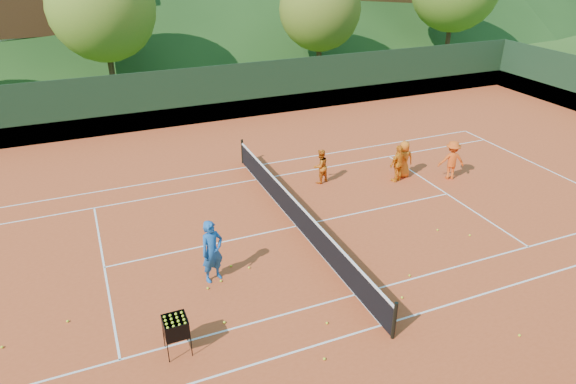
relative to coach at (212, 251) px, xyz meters
name	(u,v)px	position (x,y,z in m)	size (l,w,h in m)	color
ground	(297,227)	(3.46, 1.86, -0.98)	(400.00, 400.00, 0.00)	#2A4B17
clay_court	(297,226)	(3.46, 1.86, -0.97)	(40.00, 24.00, 0.02)	#B7421D
coach	(212,251)	(0.00, 0.00, 0.00)	(0.70, 0.46, 1.93)	#1957A8
student_a	(320,166)	(5.75, 4.73, -0.25)	(0.69, 0.54, 1.42)	orange
student_b	(398,163)	(8.71, 3.62, -0.18)	(0.92, 0.38, 1.57)	orange
student_c	(404,159)	(9.16, 3.93, -0.18)	(0.76, 0.50, 1.56)	orange
student_d	(452,160)	(10.87, 3.02, -0.15)	(1.06, 0.61, 1.63)	#EB5214
tennis_ball_1	(249,268)	(1.11, 0.10, -0.93)	(0.07, 0.07, 0.07)	#D5F228
tennis_ball_2	(519,335)	(6.44, -5.32, -0.93)	(0.07, 0.07, 0.07)	#D5F228
tennis_ball_3	(68,321)	(-4.04, -0.35, -0.93)	(0.07, 0.07, 0.07)	#D5F228
tennis_ball_5	(349,271)	(3.81, -1.22, -0.93)	(0.07, 0.07, 0.07)	#D5F228
tennis_ball_7	(470,235)	(8.55, -0.99, -0.93)	(0.07, 0.07, 0.07)	#D5F228
tennis_ball_8	(324,359)	(1.55, -4.14, -0.93)	(0.07, 0.07, 0.07)	#D5F228
tennis_ball_9	(231,266)	(0.63, 0.39, -0.93)	(0.07, 0.07, 0.07)	#D5F228
tennis_ball_10	(327,323)	(2.17, -3.04, -0.93)	(0.07, 0.07, 0.07)	#D5F228
tennis_ball_11	(410,275)	(5.36, -2.12, -0.93)	(0.07, 0.07, 0.07)	#D5F228
tennis_ball_12	(208,288)	(-0.30, -0.41, -0.93)	(0.07, 0.07, 0.07)	#D5F228
tennis_ball_14	(402,298)	(4.57, -2.90, -0.93)	(0.07, 0.07, 0.07)	#D5F228
tennis_ball_15	(221,281)	(0.14, -0.22, -0.93)	(0.07, 0.07, 0.07)	#D5F228
tennis_ball_17	(2,347)	(-5.55, -0.74, -0.93)	(0.07, 0.07, 0.07)	#D5F228
tennis_ball_18	(185,319)	(-1.18, -1.46, -0.93)	(0.07, 0.07, 0.07)	#D5F228
tennis_ball_19	(437,230)	(7.77, -0.29, -0.93)	(0.07, 0.07, 0.07)	#D5F228
tennis_ball_20	(224,322)	(-0.28, -1.98, -0.93)	(0.07, 0.07, 0.07)	#D5F228
court_lines	(297,226)	(3.46, 1.86, -0.96)	(23.83, 11.03, 0.00)	white
tennis_net	(297,214)	(3.46, 1.86, -0.46)	(0.10, 12.07, 1.10)	black
perimeter_fence	(297,194)	(3.46, 1.86, 0.28)	(40.40, 24.24, 3.00)	black
ball_hopper	(176,327)	(-1.58, -2.51, -0.22)	(0.57, 0.57, 1.00)	black
tree_b	(102,8)	(-0.54, 21.86, 4.21)	(6.40, 6.40, 8.40)	#402A19
tree_c	(320,9)	(13.46, 20.86, 3.56)	(5.60, 5.60, 7.35)	#422B1A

